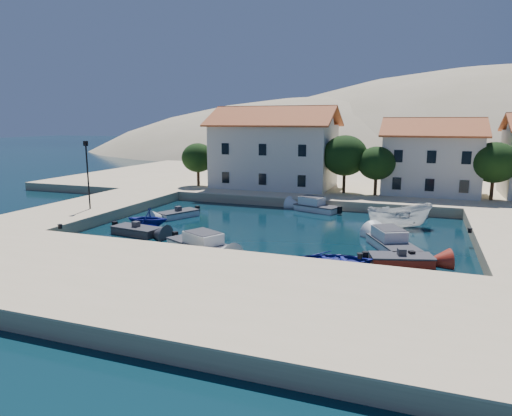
{
  "coord_description": "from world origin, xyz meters",
  "views": [
    {
      "loc": [
        11.09,
        -25.63,
        9.03
      ],
      "look_at": [
        -1.41,
        8.71,
        2.0
      ],
      "focal_mm": 32.0,
      "sensor_mm": 36.0,
      "label": 1
    }
  ],
  "objects_px": {
    "building_left": "(275,146)",
    "lamppost": "(87,168)",
    "cabin_cruiser_east": "(393,243)",
    "boat_east": "(399,228)",
    "building_mid": "(431,155)",
    "rowboat_south": "(332,268)",
    "cabin_cruiser_south": "(198,243)"
  },
  "relations": [
    {
      "from": "building_mid",
      "to": "boat_east",
      "type": "height_order",
      "value": "building_mid"
    },
    {
      "from": "rowboat_south",
      "to": "boat_east",
      "type": "relative_size",
      "value": 0.91
    },
    {
      "from": "building_left",
      "to": "boat_east",
      "type": "height_order",
      "value": "building_left"
    },
    {
      "from": "building_left",
      "to": "cabin_cruiser_south",
      "type": "height_order",
      "value": "building_left"
    },
    {
      "from": "building_mid",
      "to": "cabin_cruiser_east",
      "type": "relative_size",
      "value": 1.88
    },
    {
      "from": "building_left",
      "to": "lamppost",
      "type": "distance_m",
      "value": 23.1
    },
    {
      "from": "lamppost",
      "to": "rowboat_south",
      "type": "relative_size",
      "value": 1.18
    },
    {
      "from": "cabin_cruiser_south",
      "to": "boat_east",
      "type": "relative_size",
      "value": 0.93
    },
    {
      "from": "cabin_cruiser_south",
      "to": "rowboat_south",
      "type": "distance_m",
      "value": 9.73
    },
    {
      "from": "building_mid",
      "to": "lamppost",
      "type": "xyz_separation_m",
      "value": [
        -29.5,
        -21.0,
        -0.47
      ]
    },
    {
      "from": "building_mid",
      "to": "lamppost",
      "type": "distance_m",
      "value": 36.21
    },
    {
      "from": "cabin_cruiser_south",
      "to": "boat_east",
      "type": "distance_m",
      "value": 17.74
    },
    {
      "from": "lamppost",
      "to": "rowboat_south",
      "type": "bearing_deg",
      "value": -15.29
    },
    {
      "from": "building_mid",
      "to": "rowboat_south",
      "type": "distance_m",
      "value": 28.57
    },
    {
      "from": "lamppost",
      "to": "cabin_cruiser_east",
      "type": "distance_m",
      "value": 27.37
    },
    {
      "from": "lamppost",
      "to": "building_left",
      "type": "bearing_deg",
      "value": 60.1
    },
    {
      "from": "cabin_cruiser_east",
      "to": "boat_east",
      "type": "height_order",
      "value": "cabin_cruiser_east"
    },
    {
      "from": "rowboat_south",
      "to": "cabin_cruiser_east",
      "type": "relative_size",
      "value": 0.94
    },
    {
      "from": "cabin_cruiser_south",
      "to": "building_left",
      "type": "bearing_deg",
      "value": 123.11
    },
    {
      "from": "rowboat_south",
      "to": "cabin_cruiser_east",
      "type": "distance_m",
      "value": 6.43
    },
    {
      "from": "building_mid",
      "to": "lamppost",
      "type": "relative_size",
      "value": 1.69
    },
    {
      "from": "building_left",
      "to": "rowboat_south",
      "type": "distance_m",
      "value": 29.77
    },
    {
      "from": "rowboat_south",
      "to": "cabin_cruiser_south",
      "type": "bearing_deg",
      "value": 62.61
    },
    {
      "from": "lamppost",
      "to": "boat_east",
      "type": "relative_size",
      "value": 1.08
    },
    {
      "from": "building_mid",
      "to": "cabin_cruiser_east",
      "type": "bearing_deg",
      "value": -96.45
    },
    {
      "from": "cabin_cruiser_south",
      "to": "rowboat_south",
      "type": "relative_size",
      "value": 1.02
    },
    {
      "from": "building_mid",
      "to": "boat_east",
      "type": "relative_size",
      "value": 1.81
    },
    {
      "from": "lamppost",
      "to": "boat_east",
      "type": "distance_m",
      "value": 28.22
    },
    {
      "from": "building_left",
      "to": "cabin_cruiser_south",
      "type": "bearing_deg",
      "value": -84.39
    },
    {
      "from": "building_left",
      "to": "cabin_cruiser_east",
      "type": "relative_size",
      "value": 2.63
    },
    {
      "from": "cabin_cruiser_east",
      "to": "building_left",
      "type": "bearing_deg",
      "value": 10.37
    },
    {
      "from": "building_mid",
      "to": "boat_east",
      "type": "distance_m",
      "value": 15.83
    }
  ]
}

